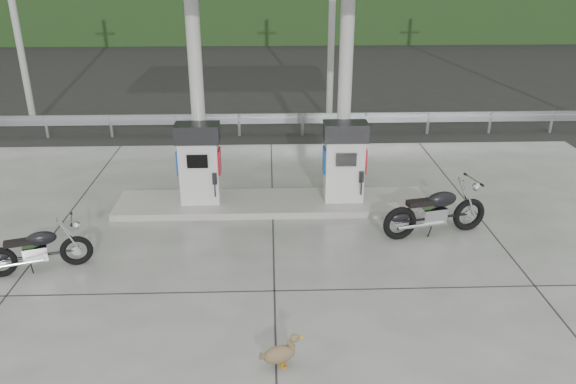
{
  "coord_description": "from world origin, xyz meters",
  "views": [
    {
      "loc": [
        -0.05,
        -9.13,
        5.29
      ],
      "look_at": [
        0.3,
        1.0,
        1.0
      ],
      "focal_mm": 35.0,
      "sensor_mm": 36.0,
      "label": 1
    }
  ],
  "objects_px": {
    "motorcycle_left": "(38,250)",
    "duck": "(279,355)",
    "gas_pump_left": "(199,164)",
    "motorcycle_right": "(436,212)",
    "gas_pump_right": "(344,162)"
  },
  "relations": [
    {
      "from": "motorcycle_left",
      "to": "duck",
      "type": "relative_size",
      "value": 3.03
    },
    {
      "from": "gas_pump_left",
      "to": "duck",
      "type": "height_order",
      "value": "gas_pump_left"
    },
    {
      "from": "motorcycle_left",
      "to": "motorcycle_right",
      "type": "height_order",
      "value": "motorcycle_right"
    },
    {
      "from": "motorcycle_left",
      "to": "gas_pump_right",
      "type": "bearing_deg",
      "value": 7.04
    },
    {
      "from": "gas_pump_left",
      "to": "duck",
      "type": "bearing_deg",
      "value": -73.07
    },
    {
      "from": "gas_pump_right",
      "to": "motorcycle_right",
      "type": "distance_m",
      "value": 2.31
    },
    {
      "from": "gas_pump_left",
      "to": "gas_pump_right",
      "type": "bearing_deg",
      "value": 0.0
    },
    {
      "from": "motorcycle_right",
      "to": "gas_pump_right",
      "type": "bearing_deg",
      "value": 125.09
    },
    {
      "from": "gas_pump_right",
      "to": "motorcycle_left",
      "type": "height_order",
      "value": "gas_pump_right"
    },
    {
      "from": "motorcycle_right",
      "to": "duck",
      "type": "distance_m",
      "value": 5.08
    },
    {
      "from": "gas_pump_left",
      "to": "motorcycle_left",
      "type": "height_order",
      "value": "gas_pump_left"
    },
    {
      "from": "duck",
      "to": "gas_pump_right",
      "type": "bearing_deg",
      "value": 53.91
    },
    {
      "from": "gas_pump_left",
      "to": "duck",
      "type": "xyz_separation_m",
      "value": [
        1.65,
        -5.4,
        -0.84
      ]
    },
    {
      "from": "gas_pump_right",
      "to": "duck",
      "type": "xyz_separation_m",
      "value": [
        -1.55,
        -5.4,
        -0.84
      ]
    },
    {
      "from": "gas_pump_left",
      "to": "gas_pump_right",
      "type": "distance_m",
      "value": 3.2
    }
  ]
}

